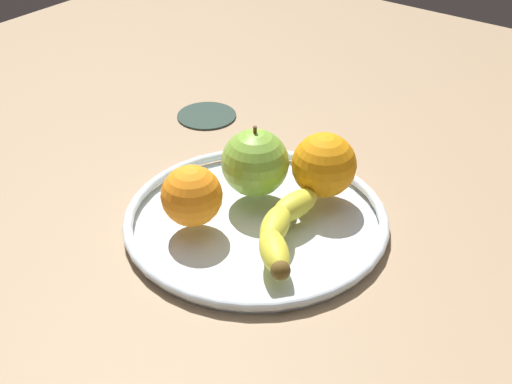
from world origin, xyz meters
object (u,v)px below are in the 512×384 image
object	(u,v)px
orange_back_right	(324,165)
ambient_coaster	(207,115)
banana	(282,228)
apple	(255,163)
fruit_bowl	(256,219)
orange_front_right	(192,196)

from	to	relation	value
orange_back_right	ambient_coaster	bearing A→B (deg)	-108.95
orange_back_right	ambient_coaster	size ratio (longest dim) A/B	0.87
banana	apple	size ratio (longest dim) A/B	1.73
fruit_bowl	orange_front_right	bearing A→B (deg)	-40.61
fruit_bowl	orange_front_right	xyz separation A→B (cm)	(5.65, -4.85, 4.42)
orange_front_right	ambient_coaster	size ratio (longest dim) A/B	0.78
orange_back_right	apple	bearing A→B (deg)	-54.19
banana	orange_front_right	bearing A→B (deg)	-91.62
fruit_bowl	ambient_coaster	xyz separation A→B (cm)	(-17.67, -22.97, -0.62)
banana	orange_back_right	bearing A→B (deg)	167.67
orange_front_right	fruit_bowl	bearing A→B (deg)	139.39
orange_front_right	banana	bearing A→B (deg)	108.53
banana	orange_back_right	world-z (taller)	orange_back_right
apple	ambient_coaster	distance (cm)	25.13
fruit_bowl	ambient_coaster	distance (cm)	28.99
fruit_bowl	banana	bearing A→B (deg)	66.93
banana	orange_front_right	distance (cm)	10.88
banana	ambient_coaster	distance (cm)	34.71
orange_back_right	orange_front_right	bearing A→B (deg)	-31.53
fruit_bowl	orange_back_right	size ratio (longest dim) A/B	3.98
banana	orange_back_right	xyz separation A→B (cm)	(-10.72, -1.47, 2.42)
orange_back_right	fruit_bowl	bearing A→B (deg)	-24.26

